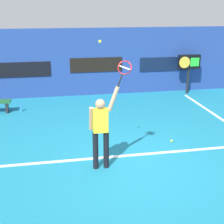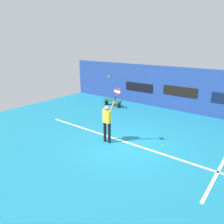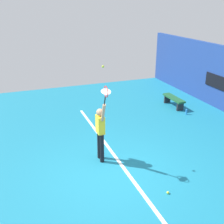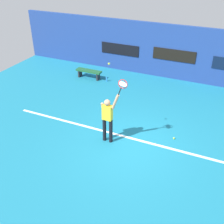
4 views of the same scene
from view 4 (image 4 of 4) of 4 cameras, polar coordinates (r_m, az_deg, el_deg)
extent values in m
plane|color=teal|center=(9.90, 3.36, -6.80)|extent=(18.00, 18.00, 0.00)
cube|color=navy|center=(14.80, 12.84, 11.87)|extent=(18.00, 0.20, 2.80)
cube|color=black|center=(14.72, 12.68, 11.37)|extent=(2.20, 0.03, 0.60)
cube|color=black|center=(15.58, 1.64, 12.80)|extent=(2.20, 0.03, 0.60)
cube|color=white|center=(10.21, 4.20, -5.49)|extent=(10.00, 0.10, 0.01)
cylinder|color=black|center=(9.86, -1.58, -3.62)|extent=(0.13, 0.13, 0.92)
cylinder|color=black|center=(9.78, -0.25, -3.96)|extent=(0.13, 0.13, 0.92)
cube|color=yellow|center=(9.42, -0.98, -0.11)|extent=(0.34, 0.20, 0.55)
sphere|color=tan|center=(9.23, -1.00, 1.94)|extent=(0.22, 0.22, 0.22)
cylinder|color=tan|center=(9.07, 0.70, 2.13)|extent=(0.28, 0.09, 0.58)
cylinder|color=tan|center=(9.54, -1.87, 0.50)|extent=(0.09, 0.23, 0.58)
cylinder|color=black|center=(8.83, 1.61, 4.29)|extent=(0.13, 0.03, 0.29)
torus|color=red|center=(8.67, 2.25, 5.81)|extent=(0.40, 0.02, 0.40)
cylinder|color=silver|center=(8.67, 2.25, 5.81)|extent=(0.25, 0.27, 0.09)
sphere|color=#CCE033|center=(8.73, -0.63, 9.95)|extent=(0.07, 0.07, 0.07)
cube|color=#1E592D|center=(14.82, -4.82, 8.47)|extent=(1.40, 0.36, 0.08)
cube|color=#262628|center=(15.17, -6.63, 7.99)|extent=(0.08, 0.32, 0.37)
cube|color=#262628|center=(14.67, -2.88, 7.34)|extent=(0.08, 0.32, 0.37)
cylinder|color=#338CD8|center=(14.50, -1.13, 6.79)|extent=(0.07, 0.07, 0.24)
sphere|color=#CCE033|center=(10.39, 12.68, -5.32)|extent=(0.07, 0.07, 0.07)
camera|label=1|loc=(5.08, -46.94, -8.77)|focal=49.73mm
camera|label=2|loc=(2.79, 73.73, -38.88)|focal=34.37mm
camera|label=3|loc=(6.38, 58.45, 2.65)|focal=44.84mm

